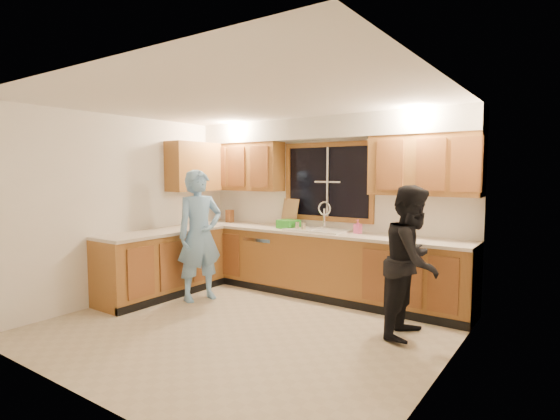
% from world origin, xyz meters
% --- Properties ---
extents(floor, '(4.20, 4.20, 0.00)m').
position_xyz_m(floor, '(0.00, 0.00, 0.00)').
color(floor, '#C4B496').
rests_on(floor, ground).
extents(ceiling, '(4.20, 4.20, 0.00)m').
position_xyz_m(ceiling, '(0.00, 0.00, 2.50)').
color(ceiling, white).
extents(wall_back, '(4.20, 0.00, 4.20)m').
position_xyz_m(wall_back, '(0.00, 1.90, 1.25)').
color(wall_back, white).
rests_on(wall_back, ground).
extents(wall_left, '(0.00, 3.80, 3.80)m').
position_xyz_m(wall_left, '(-2.10, 0.00, 1.25)').
color(wall_left, white).
rests_on(wall_left, ground).
extents(wall_right, '(0.00, 3.80, 3.80)m').
position_xyz_m(wall_right, '(2.10, 0.00, 1.25)').
color(wall_right, white).
rests_on(wall_right, ground).
extents(base_cabinets_back, '(4.20, 0.60, 0.88)m').
position_xyz_m(base_cabinets_back, '(0.00, 1.60, 0.44)').
color(base_cabinets_back, '#9E662D').
rests_on(base_cabinets_back, ground).
extents(base_cabinets_left, '(0.60, 1.90, 0.88)m').
position_xyz_m(base_cabinets_left, '(-1.80, 0.35, 0.44)').
color(base_cabinets_left, '#9E662D').
rests_on(base_cabinets_left, ground).
extents(countertop_back, '(4.20, 0.63, 0.04)m').
position_xyz_m(countertop_back, '(0.00, 1.58, 0.90)').
color(countertop_back, beige).
rests_on(countertop_back, base_cabinets_back).
extents(countertop_left, '(0.63, 1.90, 0.04)m').
position_xyz_m(countertop_left, '(-1.79, 0.35, 0.90)').
color(countertop_left, beige).
rests_on(countertop_left, base_cabinets_left).
extents(upper_cabinets_left, '(1.35, 0.33, 0.75)m').
position_xyz_m(upper_cabinets_left, '(-1.43, 1.73, 1.83)').
color(upper_cabinets_left, '#9E662D').
rests_on(upper_cabinets_left, wall_back).
extents(upper_cabinets_right, '(1.35, 0.33, 0.75)m').
position_xyz_m(upper_cabinets_right, '(1.43, 1.73, 1.83)').
color(upper_cabinets_right, '#9E662D').
rests_on(upper_cabinets_right, wall_back).
extents(upper_cabinets_return, '(0.33, 0.90, 0.75)m').
position_xyz_m(upper_cabinets_return, '(-1.94, 1.12, 1.83)').
color(upper_cabinets_return, '#9E662D').
rests_on(upper_cabinets_return, wall_left).
extents(soffit, '(4.20, 0.35, 0.30)m').
position_xyz_m(soffit, '(0.00, 1.72, 2.35)').
color(soffit, beige).
rests_on(soffit, wall_back).
extents(window_frame, '(1.44, 0.03, 1.14)m').
position_xyz_m(window_frame, '(0.00, 1.89, 1.60)').
color(window_frame, black).
rests_on(window_frame, wall_back).
extents(sink, '(0.86, 0.52, 0.57)m').
position_xyz_m(sink, '(0.00, 1.60, 0.86)').
color(sink, silver).
rests_on(sink, countertop_back).
extents(dishwasher, '(0.60, 0.56, 0.82)m').
position_xyz_m(dishwasher, '(-0.85, 1.59, 0.41)').
color(dishwasher, white).
rests_on(dishwasher, floor).
extents(stove, '(0.58, 0.75, 0.90)m').
position_xyz_m(stove, '(-1.80, -0.22, 0.45)').
color(stove, white).
rests_on(stove, floor).
extents(man, '(0.61, 0.75, 1.77)m').
position_xyz_m(man, '(-1.21, 0.50, 0.89)').
color(man, '#74A8DB').
rests_on(man, floor).
extents(woman, '(0.62, 0.79, 1.60)m').
position_xyz_m(woman, '(1.60, 0.82, 0.80)').
color(woman, black).
rests_on(woman, floor).
extents(knife_block, '(0.12, 0.10, 0.20)m').
position_xyz_m(knife_block, '(-1.73, 1.71, 1.02)').
color(knife_block, brown).
rests_on(knife_block, countertop_back).
extents(cutting_board, '(0.33, 0.18, 0.42)m').
position_xyz_m(cutting_board, '(-0.61, 1.82, 1.13)').
color(cutting_board, tan).
rests_on(cutting_board, countertop_back).
extents(dish_crate, '(0.32, 0.30, 0.13)m').
position_xyz_m(dish_crate, '(-0.47, 1.58, 0.98)').
color(dish_crate, green).
rests_on(dish_crate, countertop_back).
extents(soap_bottle, '(0.10, 0.11, 0.19)m').
position_xyz_m(soap_bottle, '(0.59, 1.66, 1.01)').
color(soap_bottle, '#E95896').
rests_on(soap_bottle, countertop_back).
extents(bowl, '(0.25, 0.25, 0.05)m').
position_xyz_m(bowl, '(1.19, 1.66, 0.94)').
color(bowl, silver).
rests_on(bowl, countertop_back).
extents(can_left, '(0.08, 0.08, 0.12)m').
position_xyz_m(can_left, '(-0.27, 1.49, 0.98)').
color(can_left, beige).
rests_on(can_left, countertop_back).
extents(can_right, '(0.09, 0.09, 0.13)m').
position_xyz_m(can_right, '(-0.12, 1.43, 0.99)').
color(can_right, beige).
rests_on(can_right, countertop_back).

